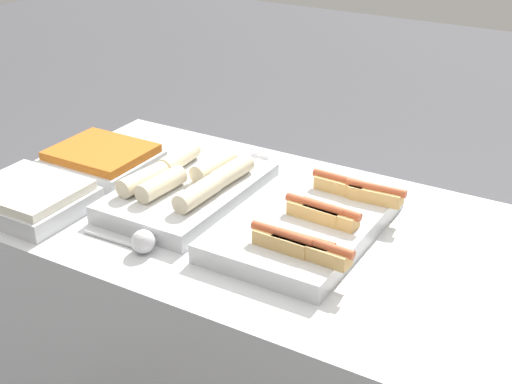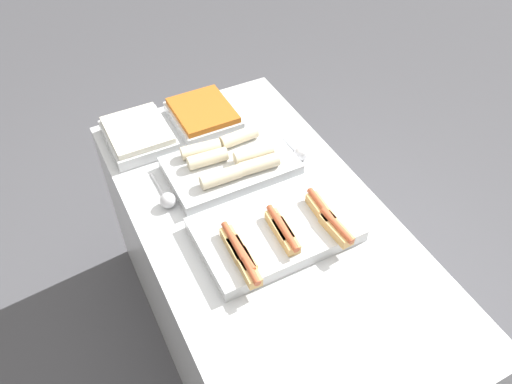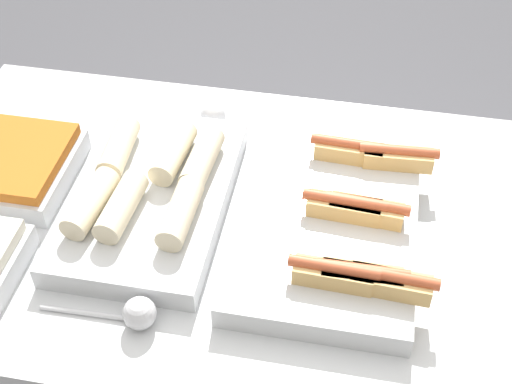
# 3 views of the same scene
# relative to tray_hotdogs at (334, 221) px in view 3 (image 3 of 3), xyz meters

# --- Properties ---
(counter) EXTENTS (1.61, 0.85, 0.87)m
(counter) POSITION_rel_tray_hotdogs_xyz_m (-0.08, 0.00, -0.47)
(counter) COLOR silver
(counter) RESTS_ON ground_plane
(tray_hotdogs) EXTENTS (0.38, 0.53, 0.10)m
(tray_hotdogs) POSITION_rel_tray_hotdogs_xyz_m (0.00, 0.00, 0.00)
(tray_hotdogs) COLOR silver
(tray_hotdogs) RESTS_ON counter
(tray_wraps) EXTENTS (0.30, 0.48, 0.10)m
(tray_wraps) POSITION_rel_tray_hotdogs_xyz_m (-0.37, 0.00, 0.00)
(tray_wraps) COLOR silver
(tray_wraps) RESTS_ON counter
(tray_side_back) EXTENTS (0.30, 0.25, 0.07)m
(tray_side_back) POSITION_rel_tray_hotdogs_xyz_m (-0.70, 0.03, 0.00)
(tray_side_back) COLOR silver
(tray_side_back) RESTS_ON counter
(serving_spoon_near) EXTENTS (0.21, 0.06, 0.06)m
(serving_spoon_near) POSITION_rel_tray_hotdogs_xyz_m (-0.31, -0.27, -0.01)
(serving_spoon_near) COLOR silver
(serving_spoon_near) RESTS_ON counter
(serving_spoon_far) EXTENTS (0.21, 0.06, 0.06)m
(serving_spoon_far) POSITION_rel_tray_hotdogs_xyz_m (-0.31, 0.28, -0.01)
(serving_spoon_far) COLOR silver
(serving_spoon_far) RESTS_ON counter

